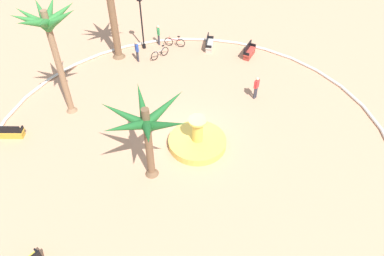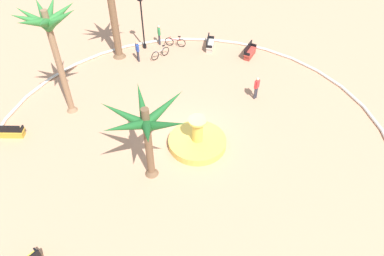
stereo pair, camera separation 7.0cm
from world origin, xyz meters
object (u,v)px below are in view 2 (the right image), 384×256
(palm_tree_by_curb, at_px, (49,29))
(person_pedestrian_stroll, at_px, (257,87))
(bench_east, at_px, (210,45))
(bench_west, at_px, (250,52))
(fountain, at_px, (197,141))
(person_cyclist_photo, at_px, (159,34))
(bicycle_red_frame, at_px, (160,53))
(bicycle_by_lamppost, at_px, (175,42))
(lamppost, at_px, (142,17))
(person_cyclist_helmet, at_px, (137,50))
(palm_tree_near_fountain, at_px, (146,124))
(bench_southwest, at_px, (11,132))

(palm_tree_by_curb, bearing_deg, person_pedestrian_stroll, -154.43)
(bench_east, bearing_deg, bench_west, 178.71)
(fountain, bearing_deg, person_cyclist_photo, -56.28)
(bicycle_red_frame, height_order, bicycle_by_lamppost, same)
(lamppost, bearing_deg, bicycle_by_lamppost, -154.60)
(bench_east, xyz_separation_m, bicycle_red_frame, (3.22, 2.55, 0.04))
(person_cyclist_helmet, distance_m, person_cyclist_photo, 2.92)
(bicycle_by_lamppost, xyz_separation_m, person_cyclist_helmet, (1.87, 3.01, 0.56))
(fountain, height_order, person_cyclist_photo, fountain)
(bench_east, bearing_deg, bicycle_red_frame, 38.41)
(bench_east, bearing_deg, person_cyclist_helmet, 37.66)
(fountain, height_order, bicycle_by_lamppost, fountain)
(palm_tree_near_fountain, bearing_deg, person_pedestrian_stroll, -114.63)
(palm_tree_by_curb, relative_size, bench_southwest, 4.26)
(person_pedestrian_stroll, bearing_deg, person_cyclist_photo, -26.49)
(bench_west, xyz_separation_m, bench_southwest, (11.47, 13.62, 0.00))
(person_cyclist_photo, bearing_deg, bicycle_red_frame, 115.04)
(bicycle_by_lamppost, bearing_deg, bench_east, -168.44)
(palm_tree_near_fountain, distance_m, person_pedestrian_stroll, 9.72)
(palm_tree_near_fountain, relative_size, bench_east, 2.90)
(palm_tree_near_fountain, relative_size, bicycle_by_lamppost, 2.81)
(palm_tree_by_curb, xyz_separation_m, person_cyclist_photo, (-2.07, -9.70, -4.84))
(fountain, distance_m, palm_tree_by_curb, 10.32)
(bench_southwest, distance_m, lamppost, 12.70)
(palm_tree_near_fountain, xyz_separation_m, lamppost, (5.93, -12.00, -0.99))
(palm_tree_by_curb, distance_m, bicycle_red_frame, 9.97)
(lamppost, xyz_separation_m, bicycle_by_lamppost, (-2.25, -1.07, -2.28))
(palm_tree_by_curb, xyz_separation_m, bicycle_red_frame, (-2.94, -7.84, -5.40))
(bench_east, xyz_separation_m, bicycle_by_lamppost, (2.75, 0.56, 0.04))
(lamppost, relative_size, bicycle_red_frame, 2.96)
(bench_east, distance_m, lamppost, 5.74)
(bench_west, height_order, lamppost, lamppost)
(palm_tree_near_fountain, height_order, bench_southwest, palm_tree_near_fountain)
(palm_tree_near_fountain, xyz_separation_m, person_pedestrian_stroll, (-3.89, -8.48, -2.71))
(person_cyclist_photo, bearing_deg, bench_east, -170.32)
(palm_tree_near_fountain, bearing_deg, person_cyclist_helmet, -61.06)
(bicycle_by_lamppost, bearing_deg, bench_west, -175.36)
(bench_east, height_order, person_cyclist_helmet, person_cyclist_helmet)
(palm_tree_by_curb, height_order, person_cyclist_helmet, palm_tree_by_curb)
(bicycle_red_frame, relative_size, person_pedestrian_stroll, 0.92)
(fountain, distance_m, person_pedestrian_stroll, 6.01)
(bench_southwest, xyz_separation_m, person_cyclist_helmet, (-3.58, -10.13, 0.59))
(fountain, xyz_separation_m, palm_tree_by_curb, (8.73, -0.28, 5.49))
(bench_west, height_order, bicycle_by_lamppost, bench_west)
(lamppost, relative_size, person_cyclist_helmet, 2.71)
(bench_east, relative_size, bench_west, 1.01)
(fountain, height_order, bicycle_red_frame, fountain)
(bench_east, bearing_deg, palm_tree_by_curb, 59.37)
(lamppost, xyz_separation_m, person_cyclist_helmet, (-0.37, 1.94, -1.72))
(bench_southwest, distance_m, bicycle_red_frame, 12.21)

